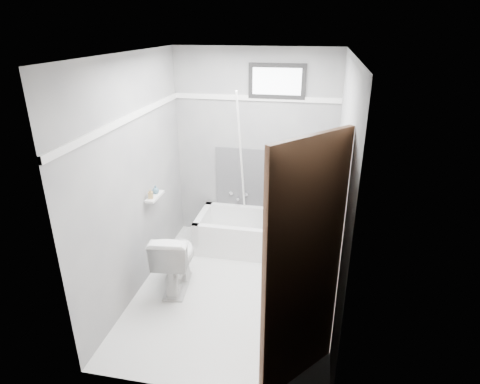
% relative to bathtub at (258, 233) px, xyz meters
% --- Properties ---
extents(floor, '(2.60, 2.60, 0.00)m').
position_rel_bathtub_xyz_m(floor, '(-0.11, -0.93, -0.21)').
color(floor, white).
rests_on(floor, ground).
extents(ceiling, '(2.60, 2.60, 0.00)m').
position_rel_bathtub_xyz_m(ceiling, '(-0.11, -0.93, 2.19)').
color(ceiling, silver).
rests_on(ceiling, floor).
extents(wall_back, '(2.00, 0.02, 2.40)m').
position_rel_bathtub_xyz_m(wall_back, '(-0.11, 0.37, 0.99)').
color(wall_back, slate).
rests_on(wall_back, floor).
extents(wall_front, '(2.00, 0.02, 2.40)m').
position_rel_bathtub_xyz_m(wall_front, '(-0.11, -2.23, 0.99)').
color(wall_front, slate).
rests_on(wall_front, floor).
extents(wall_left, '(0.02, 2.60, 2.40)m').
position_rel_bathtub_xyz_m(wall_left, '(-1.11, -0.93, 0.99)').
color(wall_left, slate).
rests_on(wall_left, floor).
extents(wall_right, '(0.02, 2.60, 2.40)m').
position_rel_bathtub_xyz_m(wall_right, '(0.89, -0.93, 0.99)').
color(wall_right, slate).
rests_on(wall_right, floor).
extents(bathtub, '(1.50, 0.70, 0.42)m').
position_rel_bathtub_xyz_m(bathtub, '(0.00, 0.00, 0.00)').
color(bathtub, white).
rests_on(bathtub, floor).
extents(office_chair, '(0.67, 0.67, 1.01)m').
position_rel_bathtub_xyz_m(office_chair, '(0.39, 0.05, 0.42)').
color(office_chair, slate).
rests_on(office_chair, bathtub).
extents(toilet, '(0.47, 0.73, 0.68)m').
position_rel_bathtub_xyz_m(toilet, '(-0.73, -0.96, 0.13)').
color(toilet, white).
rests_on(toilet, floor).
extents(door, '(0.78, 0.78, 2.00)m').
position_rel_bathtub_xyz_m(door, '(0.87, -2.21, 0.79)').
color(door, brown).
rests_on(door, floor).
extents(window, '(0.66, 0.04, 0.40)m').
position_rel_bathtub_xyz_m(window, '(0.14, 0.36, 1.81)').
color(window, black).
rests_on(window, wall_back).
extents(backerboard, '(1.50, 0.02, 0.78)m').
position_rel_bathtub_xyz_m(backerboard, '(0.14, 0.36, 0.59)').
color(backerboard, '#4C4C4F').
rests_on(backerboard, wall_back).
extents(trim_back, '(2.00, 0.02, 0.06)m').
position_rel_bathtub_xyz_m(trim_back, '(-0.11, 0.36, 1.61)').
color(trim_back, white).
rests_on(trim_back, wall_back).
extents(trim_left, '(0.02, 2.60, 0.06)m').
position_rel_bathtub_xyz_m(trim_left, '(-1.10, -0.93, 1.61)').
color(trim_left, white).
rests_on(trim_left, wall_left).
extents(pole, '(0.02, 0.62, 1.86)m').
position_rel_bathtub_xyz_m(pole, '(-0.23, 0.13, 0.84)').
color(pole, white).
rests_on(pole, bathtub).
extents(shelf, '(0.10, 0.32, 0.02)m').
position_rel_bathtub_xyz_m(shelf, '(-1.04, -0.65, 0.69)').
color(shelf, silver).
rests_on(shelf, wall_left).
extents(soap_bottle_a, '(0.06, 0.06, 0.11)m').
position_rel_bathtub_xyz_m(soap_bottle_a, '(-1.05, -0.73, 0.76)').
color(soap_bottle_a, '#A48752').
rests_on(soap_bottle_a, shelf).
extents(soap_bottle_b, '(0.10, 0.10, 0.10)m').
position_rel_bathtub_xyz_m(soap_bottle_b, '(-1.05, -0.59, 0.75)').
color(soap_bottle_b, '#456B80').
rests_on(soap_bottle_b, shelf).
extents(faucet, '(0.26, 0.10, 0.16)m').
position_rel_bathtub_xyz_m(faucet, '(-0.31, 0.34, 0.34)').
color(faucet, silver).
rests_on(faucet, wall_back).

